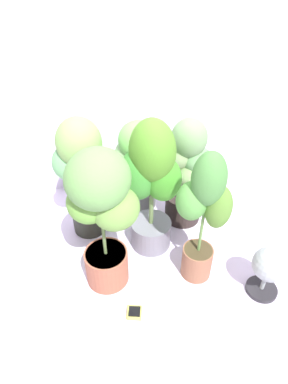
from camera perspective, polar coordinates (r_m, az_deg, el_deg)
ground_plane at (r=2.13m, az=0.62°, el=-11.64°), size 8.00×8.00×0.00m
mylar_back_wall at (r=2.33m, az=-2.58°, el=22.23°), size 3.20×0.01×2.00m
potted_plant_back_center at (r=2.30m, az=-1.06°, el=5.53°), size 0.41×0.35×0.69m
potted_plant_back_right at (r=2.17m, az=7.40°, el=3.79°), size 0.42×0.34×0.79m
potted_plant_front_right at (r=1.74m, az=10.40°, el=-3.56°), size 0.32×0.22×0.86m
potted_plant_center at (r=1.89m, az=1.19°, el=1.98°), size 0.41×0.36×0.91m
potted_plant_front_left at (r=1.65m, az=-7.43°, el=-2.93°), size 0.45×0.41×0.88m
potted_plant_back_left at (r=2.04m, az=-10.92°, el=4.36°), size 0.41×0.38×0.84m
hygrometer_box at (r=1.89m, az=-1.69°, el=-20.44°), size 0.09×0.09×0.03m
floor_fan at (r=1.94m, az=21.17°, el=-12.20°), size 0.25×0.25×0.33m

